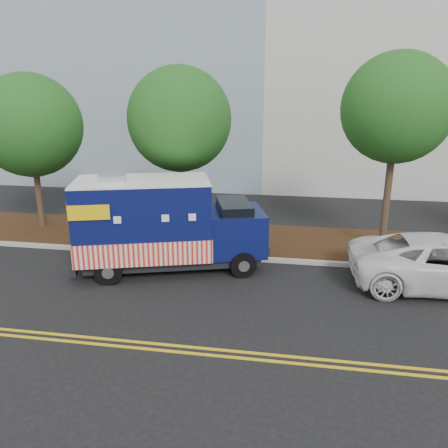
# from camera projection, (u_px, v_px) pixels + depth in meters

# --- Properties ---
(ground) EXTENTS (120.00, 120.00, 0.00)m
(ground) POSITION_uv_depth(u_px,v_px,m) (174.00, 271.00, 14.99)
(ground) COLOR black
(ground) RESTS_ON ground
(curb) EXTENTS (120.00, 0.18, 0.15)m
(curb) POSITION_uv_depth(u_px,v_px,m) (184.00, 255.00, 16.29)
(curb) COLOR #9E9E99
(curb) RESTS_ON ground
(mulch_strip) EXTENTS (120.00, 4.00, 0.15)m
(mulch_strip) POSITION_uv_depth(u_px,v_px,m) (197.00, 237.00, 18.27)
(mulch_strip) COLOR #32190D
(mulch_strip) RESTS_ON ground
(centerline_near) EXTENTS (120.00, 0.10, 0.01)m
(centerline_near) POSITION_uv_depth(u_px,v_px,m) (125.00, 341.00, 10.79)
(centerline_near) COLOR gold
(centerline_near) RESTS_ON ground
(centerline_far) EXTENTS (120.00, 0.10, 0.01)m
(centerline_far) POSITION_uv_depth(u_px,v_px,m) (121.00, 346.00, 10.56)
(centerline_far) COLOR gold
(centerline_far) RESTS_ON ground
(tree_a) EXTENTS (4.29, 4.29, 6.69)m
(tree_a) POSITION_uv_depth(u_px,v_px,m) (30.00, 126.00, 18.19)
(tree_a) COLOR #38281C
(tree_a) RESTS_ON ground
(tree_b) EXTENTS (4.05, 4.05, 6.90)m
(tree_b) POSITION_uv_depth(u_px,v_px,m) (180.00, 120.00, 16.90)
(tree_b) COLOR #38281C
(tree_b) RESTS_ON ground
(tree_c) EXTENTS (3.86, 3.86, 7.29)m
(tree_c) POSITION_uv_depth(u_px,v_px,m) (397.00, 109.00, 15.18)
(tree_c) COLOR #38281C
(tree_c) RESTS_ON ground
(sign_post) EXTENTS (0.06, 0.06, 2.40)m
(sign_post) POSITION_uv_depth(u_px,v_px,m) (126.00, 218.00, 16.89)
(sign_post) COLOR #473828
(sign_post) RESTS_ON ground
(food_truck) EXTENTS (6.78, 4.07, 3.38)m
(food_truck) POSITION_uv_depth(u_px,v_px,m) (161.00, 227.00, 14.77)
(food_truck) COLOR black
(food_truck) RESTS_ON ground
(white_car) EXTENTS (5.98, 2.88, 1.64)m
(white_car) POSITION_uv_depth(u_px,v_px,m) (448.00, 263.00, 13.52)
(white_car) COLOR white
(white_car) RESTS_ON ground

